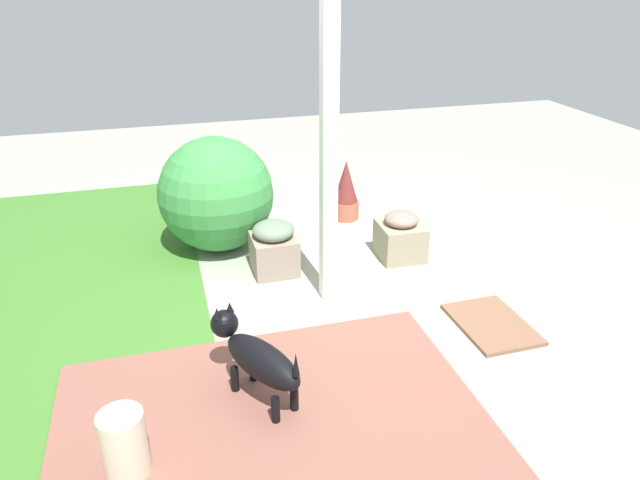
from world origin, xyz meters
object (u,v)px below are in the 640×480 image
object	(u,v)px
round_shrub	(216,194)
doormat	(492,324)
stone_planter_nearest	(400,236)
terracotta_pot_spiky	(346,191)
stone_planter_mid	(274,247)
dog	(257,357)
ceramic_urn	(125,445)
porch_pillar	(329,145)

from	to	relation	value
round_shrub	doormat	bearing A→B (deg)	-137.24
doormat	stone_planter_nearest	bearing A→B (deg)	10.02
round_shrub	terracotta_pot_spiky	distance (m)	1.36
stone_planter_nearest	stone_planter_mid	bearing A→B (deg)	87.94
stone_planter_mid	terracotta_pot_spiky	world-z (taller)	terracotta_pot_spiky
terracotta_pot_spiky	dog	bearing A→B (deg)	151.30
doormat	round_shrub	bearing A→B (deg)	42.76
ceramic_urn	stone_planter_nearest	bearing A→B (deg)	-50.31
terracotta_pot_spiky	doormat	world-z (taller)	terracotta_pot_spiky
stone_planter_mid	dog	size ratio (longest dim) A/B	0.64
doormat	porch_pillar	bearing A→B (deg)	54.59
round_shrub	doormat	size ratio (longest dim) A/B	1.56
porch_pillar	dog	distance (m)	1.55
round_shrub	ceramic_urn	bearing A→B (deg)	163.08
round_shrub	ceramic_urn	world-z (taller)	round_shrub
dog	ceramic_urn	size ratio (longest dim) A/B	1.87
ceramic_urn	doormat	bearing A→B (deg)	-74.50
stone_planter_nearest	terracotta_pot_spiky	distance (m)	0.98
stone_planter_mid	doormat	bearing A→B (deg)	-132.98
dog	doormat	size ratio (longest dim) A/B	1.09
stone_planter_mid	porch_pillar	bearing A→B (deg)	-148.63
round_shrub	dog	size ratio (longest dim) A/B	1.44
dog	ceramic_urn	distance (m)	0.84
stone_planter_nearest	doormat	distance (m)	1.22
porch_pillar	stone_planter_mid	distance (m)	1.16
porch_pillar	terracotta_pot_spiky	world-z (taller)	porch_pillar
porch_pillar	dog	bearing A→B (deg)	144.16
stone_planter_mid	terracotta_pot_spiky	bearing A→B (deg)	-45.12
terracotta_pot_spiky	porch_pillar	bearing A→B (deg)	157.00
round_shrub	doormat	world-z (taller)	round_shrub
porch_pillar	ceramic_urn	bearing A→B (deg)	133.73
porch_pillar	terracotta_pot_spiky	bearing A→B (deg)	-23.00
dog	stone_planter_nearest	bearing A→B (deg)	-45.77
round_shrub	terracotta_pot_spiky	size ratio (longest dim) A/B	1.68
stone_planter_mid	ceramic_urn	distance (m)	2.24
stone_planter_mid	ceramic_urn	world-z (taller)	stone_planter_mid
dog	porch_pillar	bearing A→B (deg)	-35.84
stone_planter_mid	ceramic_urn	xyz separation A→B (m)	(-1.92, 1.15, -0.03)
porch_pillar	doormat	size ratio (longest dim) A/B	3.73
dog	doormat	distance (m)	1.79
stone_planter_mid	ceramic_urn	size ratio (longest dim) A/B	1.20
stone_planter_nearest	ceramic_urn	xyz separation A→B (m)	(-1.88, 2.26, -0.01)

